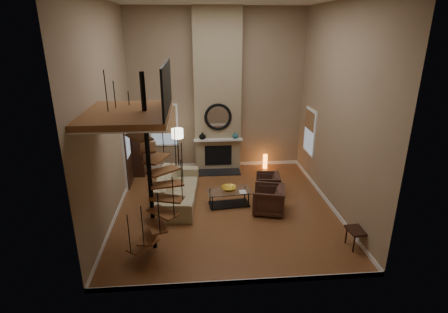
{
  "coord_description": "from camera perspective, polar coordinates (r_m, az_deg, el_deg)",
  "views": [
    {
      "loc": [
        -0.78,
        -8.94,
        4.82
      ],
      "look_at": [
        0.0,
        0.4,
        1.4
      ],
      "focal_mm": 28.37,
      "sensor_mm": 36.0,
      "label": 1
    }
  ],
  "objects": [
    {
      "name": "accent_lamp",
      "position": [
        12.91,
        6.64,
        -0.83
      ],
      "size": [
        0.15,
        0.15,
        0.54
      ],
      "primitive_type": "cylinder",
      "color": "orange",
      "rests_on": "ground"
    },
    {
      "name": "sofa",
      "position": [
        10.5,
        -7.63,
        -5.08
      ],
      "size": [
        1.3,
        2.87,
        0.82
      ],
      "primitive_type": "imported",
      "rotation": [
        0.0,
        0.0,
        1.5
      ],
      "color": "tan",
      "rests_on": "ground"
    },
    {
      "name": "front_wall",
      "position": [
        6.11,
        2.86,
        0.2
      ],
      "size": [
        6.0,
        0.02,
        5.5
      ],
      "primitive_type": "cube",
      "color": "#947C5F",
      "rests_on": "ground"
    },
    {
      "name": "left_wall",
      "position": [
        9.45,
        -18.36,
        6.36
      ],
      "size": [
        0.02,
        6.5,
        5.5
      ],
      "primitive_type": "cube",
      "color": "#947C5F",
      "rests_on": "ground"
    },
    {
      "name": "side_chair",
      "position": [
        8.86,
        21.42,
        -10.49
      ],
      "size": [
        0.51,
        0.51,
        1.0
      ],
      "color": "black",
      "rests_on": "ground"
    },
    {
      "name": "chimney_breast",
      "position": [
        12.21,
        -1.06,
        10.27
      ],
      "size": [
        1.6,
        0.38,
        5.5
      ],
      "primitive_type": "cube",
      "color": "#958360",
      "rests_on": "ground"
    },
    {
      "name": "armchair_near",
      "position": [
        10.86,
        7.43,
        -4.42
      ],
      "size": [
        0.78,
        0.76,
        0.64
      ],
      "primitive_type": "imported",
      "rotation": [
        0.0,
        0.0,
        -1.69
      ],
      "color": "#452920",
      "rests_on": "ground"
    },
    {
      "name": "mirror_disc",
      "position": [
        12.16,
        -0.97,
        6.39
      ],
      "size": [
        0.8,
        0.01,
        0.8
      ],
      "primitive_type": "cylinder",
      "rotation": [
        1.57,
        0.0,
        0.0
      ],
      "color": "white",
      "rests_on": "chimney_breast"
    },
    {
      "name": "hutch",
      "position": [
        12.53,
        -13.6,
        1.47
      ],
      "size": [
        0.4,
        0.85,
        1.91
      ],
      "primitive_type": "cube",
      "color": "black",
      "rests_on": "ground"
    },
    {
      "name": "spiral_stair",
      "position": [
        7.84,
        -11.75,
        -3.22
      ],
      "size": [
        1.47,
        1.47,
        4.06
      ],
      "color": "black",
      "rests_on": "ground"
    },
    {
      "name": "firebox",
      "position": [
        12.58,
        -0.94,
        0.19
      ],
      "size": [
        0.95,
        0.02,
        0.72
      ],
      "primitive_type": "cube",
      "color": "black",
      "rests_on": "chimney_breast"
    },
    {
      "name": "baseboard_left",
      "position": [
        10.37,
        -16.68,
        -8.21
      ],
      "size": [
        0.02,
        6.5,
        0.12
      ],
      "primitive_type": "cube",
      "color": "white",
      "rests_on": "ground"
    },
    {
      "name": "hearth",
      "position": [
        12.5,
        -0.83,
        -2.54
      ],
      "size": [
        1.5,
        0.6,
        0.04
      ],
      "primitive_type": "cube",
      "color": "black",
      "rests_on": "ground"
    },
    {
      "name": "baseboard_back",
      "position": [
        13.11,
        -1.04,
        -1.26
      ],
      "size": [
        6.0,
        0.02,
        0.12
      ],
      "primitive_type": "cube",
      "color": "white",
      "rests_on": "ground"
    },
    {
      "name": "book",
      "position": [
        10.03,
        2.91,
        -5.75
      ],
      "size": [
        0.19,
        0.26,
        0.02
      ],
      "primitive_type": "imported",
      "rotation": [
        0.0,
        0.0,
        -0.0
      ],
      "color": "gray",
      "rests_on": "coffee_table"
    },
    {
      "name": "entry_door",
      "position": [
        11.59,
        -15.31,
        0.32
      ],
      "size": [
        0.1,
        1.05,
        2.16
      ],
      "color": "white",
      "rests_on": "ground"
    },
    {
      "name": "right_wall",
      "position": [
        9.93,
        17.86,
        7.04
      ],
      "size": [
        0.02,
        6.5,
        5.5
      ],
      "primitive_type": "cube",
      "color": "#947C5F",
      "rests_on": "ground"
    },
    {
      "name": "mantel",
      "position": [
        12.31,
        -0.93,
        2.69
      ],
      "size": [
        1.7,
        0.18,
        0.06
      ],
      "primitive_type": "cube",
      "color": "white",
      "rests_on": "chimney_breast"
    },
    {
      "name": "armchair_far",
      "position": [
        9.9,
        7.65,
        -6.97
      ],
      "size": [
        1.04,
        1.02,
        0.78
      ],
      "primitive_type": "imported",
      "rotation": [
        0.0,
        0.0,
        -1.82
      ],
      "color": "#452920",
      "rests_on": "ground"
    },
    {
      "name": "loft",
      "position": [
        7.43,
        -14.57,
        7.07
      ],
      "size": [
        1.7,
        2.2,
        1.09
      ],
      "color": "brown",
      "rests_on": "left_wall"
    },
    {
      "name": "vase_right",
      "position": [
        12.36,
        1.84,
        3.41
      ],
      "size": [
        0.2,
        0.2,
        0.21
      ],
      "primitive_type": "imported",
      "color": "#1A555D",
      "rests_on": "mantel"
    },
    {
      "name": "window_back",
      "position": [
        12.63,
        -9.74,
        5.08
      ],
      "size": [
        1.02,
        0.06,
        1.52
      ],
      "color": "white",
      "rests_on": "back_wall"
    },
    {
      "name": "back_wall",
      "position": [
        12.39,
        -1.12,
        10.42
      ],
      "size": [
        6.0,
        0.02,
        5.5
      ],
      "primitive_type": "cube",
      "color": "#947C5F",
      "rests_on": "ground"
    },
    {
      "name": "bowl",
      "position": [
        10.15,
        0.8,
        -5.16
      ],
      "size": [
        0.43,
        0.43,
        0.11
      ],
      "primitive_type": "imported",
      "color": "gold",
      "rests_on": "coffee_table"
    },
    {
      "name": "mirror_frame",
      "position": [
        12.15,
        -0.97,
        6.38
      ],
      "size": [
        0.94,
        0.1,
        0.94
      ],
      "primitive_type": "torus",
      "rotation": [
        1.57,
        0.0,
        0.0
      ],
      "color": "black",
      "rests_on": "chimney_breast"
    },
    {
      "name": "floor_lamp",
      "position": [
        11.8,
        -7.5,
        3.08
      ],
      "size": [
        0.38,
        0.38,
        1.7
      ],
      "color": "black",
      "rests_on": "ground"
    },
    {
      "name": "baseboard_right",
      "position": [
        10.81,
        16.3,
        -6.96
      ],
      "size": [
        0.02,
        6.5,
        0.12
      ],
      "primitive_type": "cube",
      "color": "white",
      "rests_on": "ground"
    },
    {
      "name": "window_right",
      "position": [
        12.0,
        13.67,
        4.04
      ],
      "size": [
        0.06,
        1.02,
        1.52
      ],
      "color": "white",
      "rests_on": "right_wall"
    },
    {
      "name": "vase_left",
      "position": [
        12.28,
        -3.51,
        3.36
      ],
      "size": [
        0.24,
        0.24,
        0.25
      ],
      "primitive_type": "imported",
      "color": "black",
      "rests_on": "mantel"
    },
    {
      "name": "coffee_table",
      "position": [
        10.2,
        0.82,
        -6.37
      ],
      "size": [
        1.3,
        0.75,
        0.46
      ],
      "color": "silver",
      "rests_on": "ground"
    },
    {
      "name": "ground",
      "position": [
        10.19,
        0.19,
        -8.21
      ],
      "size": [
        6.0,
        6.5,
        0.01
      ],
      "primitive_type": "cube",
      "color": "brown",
      "rests_on": "ground"
    },
    {
      "name": "baseboard_front",
      "position": [
        7.47,
        2.47,
        -19.57
      ],
      "size": [
        6.0,
        0.02,
        0.12
      ],
      "primitive_type": "cube",
      "color": "white",
      "rests_on": "ground"
    }
  ]
}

